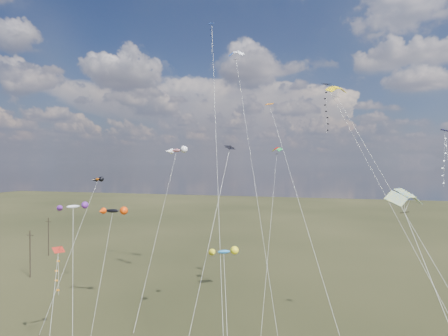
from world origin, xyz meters
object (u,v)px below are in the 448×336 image
(novelty_black_orange, at_px, (112,211))
(parafoil_yellow, at_px, (337,89))
(utility_pole_near, at_px, (30,253))
(utility_pole_far, at_px, (48,236))
(diamond_black_high, at_px, (333,119))

(novelty_black_orange, bearing_deg, parafoil_yellow, 1.77)
(utility_pole_near, distance_m, novelty_black_orange, 25.25)
(parafoil_yellow, bearing_deg, utility_pole_far, 159.14)
(parafoil_yellow, distance_m, novelty_black_orange, 32.43)
(diamond_black_high, height_order, novelty_black_orange, diamond_black_high)
(utility_pole_near, height_order, utility_pole_far, same)
(utility_pole_near, bearing_deg, utility_pole_far, 119.74)
(utility_pole_near, height_order, diamond_black_high, diamond_black_high)
(parafoil_yellow, height_order, novelty_black_orange, parafoil_yellow)
(diamond_black_high, height_order, parafoil_yellow, diamond_black_high)
(diamond_black_high, bearing_deg, utility_pole_near, 172.14)
(utility_pole_far, height_order, diamond_black_high, diamond_black_high)
(utility_pole_far, relative_size, novelty_black_orange, 0.58)
(utility_pole_far, xyz_separation_m, parafoil_yellow, (58.47, -22.28, 24.03))
(utility_pole_far, bearing_deg, novelty_black_orange, -37.96)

